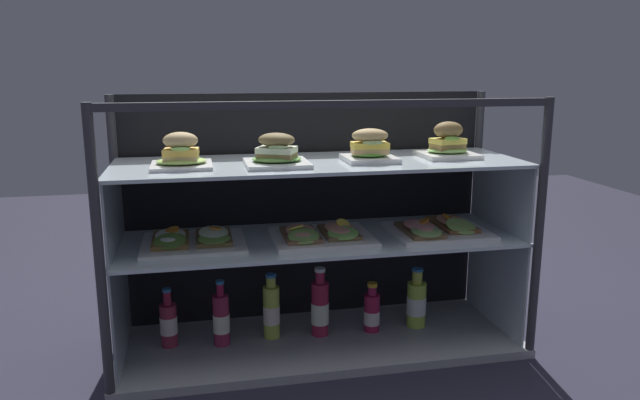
% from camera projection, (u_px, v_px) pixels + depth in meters
% --- Properties ---
extents(ground_plane, '(6.00, 6.00, 0.02)m').
position_uv_depth(ground_plane, '(320.00, 348.00, 2.20)').
color(ground_plane, '#272737').
rests_on(ground_plane, ground).
extents(case_base_deck, '(1.43, 0.50, 0.03)m').
position_uv_depth(case_base_deck, '(320.00, 342.00, 2.19)').
color(case_base_deck, '#A4A6AA').
rests_on(case_base_deck, ground).
extents(case_frame, '(1.43, 0.50, 0.90)m').
position_uv_depth(case_frame, '(311.00, 206.00, 2.24)').
color(case_frame, '#333338').
rests_on(case_frame, ground).
extents(riser_lower_tier, '(1.37, 0.44, 0.37)m').
position_uv_depth(riser_lower_tier, '(320.00, 290.00, 2.15)').
color(riser_lower_tier, silver).
rests_on(riser_lower_tier, case_base_deck).
extents(shelf_lower_glass, '(1.38, 0.46, 0.01)m').
position_uv_depth(shelf_lower_glass, '(320.00, 239.00, 2.11)').
color(shelf_lower_glass, silver).
rests_on(shelf_lower_glass, riser_lower_tier).
extents(riser_upper_tier, '(1.37, 0.44, 0.26)m').
position_uv_depth(riser_upper_tier, '(320.00, 202.00, 2.08)').
color(riser_upper_tier, silver).
rests_on(riser_upper_tier, shelf_lower_glass).
extents(shelf_upper_glass, '(1.38, 0.46, 0.01)m').
position_uv_depth(shelf_upper_glass, '(320.00, 163.00, 2.05)').
color(shelf_upper_glass, silver).
rests_on(shelf_upper_glass, riser_upper_tier).
extents(plated_roll_sandwich_far_left, '(0.19, 0.19, 0.11)m').
position_uv_depth(plated_roll_sandwich_far_left, '(181.00, 155.00, 1.92)').
color(plated_roll_sandwich_far_left, white).
rests_on(plated_roll_sandwich_far_left, shelf_upper_glass).
extents(plated_roll_sandwich_left_of_center, '(0.20, 0.20, 0.11)m').
position_uv_depth(plated_roll_sandwich_left_of_center, '(277.00, 154.00, 1.95)').
color(plated_roll_sandwich_left_of_center, white).
rests_on(plated_roll_sandwich_left_of_center, shelf_upper_glass).
extents(plated_roll_sandwich_near_right_corner, '(0.17, 0.17, 0.11)m').
position_uv_depth(plated_roll_sandwich_near_right_corner, '(370.00, 148.00, 2.04)').
color(plated_roll_sandwich_near_right_corner, white).
rests_on(plated_roll_sandwich_near_right_corner, shelf_upper_glass).
extents(plated_roll_sandwich_mid_left, '(0.19, 0.19, 0.13)m').
position_uv_depth(plated_roll_sandwich_mid_left, '(448.00, 145.00, 2.13)').
color(plated_roll_sandwich_mid_left, white).
rests_on(plated_roll_sandwich_mid_left, shelf_upper_glass).
extents(open_sandwich_tray_far_right, '(0.34, 0.29, 0.06)m').
position_uv_depth(open_sandwich_tray_far_right, '(193.00, 240.00, 2.02)').
color(open_sandwich_tray_far_right, white).
rests_on(open_sandwich_tray_far_right, shelf_lower_glass).
extents(open_sandwich_tray_left_of_center, '(0.34, 0.29, 0.07)m').
position_uv_depth(open_sandwich_tray_left_of_center, '(320.00, 235.00, 2.07)').
color(open_sandwich_tray_left_of_center, white).
rests_on(open_sandwich_tray_left_of_center, shelf_lower_glass).
extents(open_sandwich_tray_near_right_corner, '(0.34, 0.29, 0.06)m').
position_uv_depth(open_sandwich_tray_near_right_corner, '(438.00, 229.00, 2.15)').
color(open_sandwich_tray_near_right_corner, white).
rests_on(open_sandwich_tray_near_right_corner, shelf_lower_glass).
extents(juice_bottle_back_right, '(0.06, 0.06, 0.21)m').
position_uv_depth(juice_bottle_back_right, '(169.00, 323.00, 2.11)').
color(juice_bottle_back_right, '#992A3F').
rests_on(juice_bottle_back_right, case_base_deck).
extents(juice_bottle_front_left_end, '(0.06, 0.06, 0.24)m').
position_uv_depth(juice_bottle_front_left_end, '(221.00, 319.00, 2.12)').
color(juice_bottle_front_left_end, '#912746').
rests_on(juice_bottle_front_left_end, case_base_deck).
extents(juice_bottle_tucked_behind, '(0.06, 0.06, 0.24)m').
position_uv_depth(juice_bottle_tucked_behind, '(271.00, 311.00, 2.18)').
color(juice_bottle_tucked_behind, '#B7D24C').
rests_on(juice_bottle_tucked_behind, case_base_deck).
extents(juice_bottle_front_fourth, '(0.06, 0.06, 0.26)m').
position_uv_depth(juice_bottle_front_fourth, '(320.00, 308.00, 2.20)').
color(juice_bottle_front_fourth, '#9D213E').
rests_on(juice_bottle_front_fourth, case_base_deck).
extents(juice_bottle_back_left, '(0.06, 0.06, 0.19)m').
position_uv_depth(juice_bottle_back_left, '(372.00, 312.00, 2.24)').
color(juice_bottle_back_left, '#A21B44').
rests_on(juice_bottle_back_left, case_base_deck).
extents(juice_bottle_near_post, '(0.07, 0.07, 0.23)m').
position_uv_depth(juice_bottle_near_post, '(416.00, 303.00, 2.28)').
color(juice_bottle_near_post, '#AFD548').
rests_on(juice_bottle_near_post, case_base_deck).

